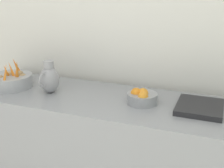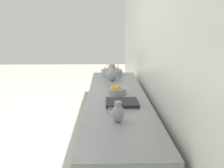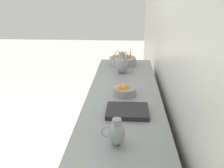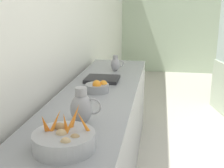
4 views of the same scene
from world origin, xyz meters
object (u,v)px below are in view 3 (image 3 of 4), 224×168
vegetable_colander (123,61)px  metal_pitcher_short (116,133)px  metal_pitcher_tall (122,64)px  orange_bowl (124,90)px

vegetable_colander → metal_pitcher_short: vegetable_colander is taller
metal_pitcher_tall → metal_pitcher_short: (-0.01, 1.59, -0.03)m
vegetable_colander → orange_bowl: vegetable_colander is taller
metal_pitcher_tall → metal_pitcher_short: metal_pitcher_tall is taller
metal_pitcher_short → metal_pitcher_tall: bearing=-89.7°
vegetable_colander → orange_bowl: (-0.04, 1.10, -0.01)m
vegetable_colander → metal_pitcher_short: 1.97m
metal_pitcher_short → vegetable_colander: bearing=-89.9°
metal_pitcher_tall → metal_pitcher_short: 1.59m
orange_bowl → metal_pitcher_short: 0.87m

